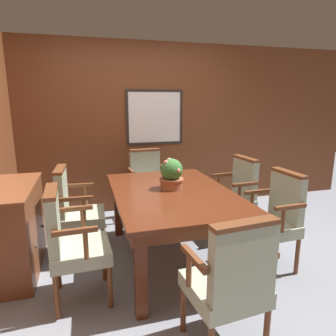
{
  "coord_description": "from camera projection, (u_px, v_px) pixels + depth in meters",
  "views": [
    {
      "loc": [
        -0.8,
        -2.62,
        1.63
      ],
      "look_at": [
        0.01,
        0.26,
        0.95
      ],
      "focal_mm": 32.0,
      "sensor_mm": 36.0,
      "label": 1
    }
  ],
  "objects": [
    {
      "name": "sideboard_cabinet",
      "position": [
        15.0,
        229.0,
        2.86
      ],
      "size": [
        0.44,
        1.05,
        0.85
      ],
      "color": "brown",
      "rests_on": "ground_plane"
    },
    {
      "name": "chair_left_near",
      "position": [
        71.0,
        240.0,
        2.4
      ],
      "size": [
        0.48,
        0.53,
        0.97
      ],
      "rotation": [
        0.0,
        0.0,
        1.61
      ],
      "color": "brown",
      "rests_on": "ground_plane"
    },
    {
      "name": "potted_plant",
      "position": [
        172.0,
        174.0,
        3.03
      ],
      "size": [
        0.24,
        0.25,
        0.31
      ],
      "color": "#9E5638",
      "rests_on": "dining_table"
    },
    {
      "name": "wall_back",
      "position": [
        140.0,
        128.0,
        4.41
      ],
      "size": [
        7.2,
        0.08,
        2.45
      ],
      "color": "brown",
      "rests_on": "ground_plane"
    },
    {
      "name": "chair_head_far",
      "position": [
        147.0,
        181.0,
        4.16
      ],
      "size": [
        0.54,
        0.49,
        0.97
      ],
      "rotation": [
        0.0,
        0.0,
        0.07
      ],
      "color": "brown",
      "rests_on": "ground_plane"
    },
    {
      "name": "dining_table",
      "position": [
        172.0,
        200.0,
        3.0
      ],
      "size": [
        1.14,
        1.71,
        0.75
      ],
      "color": "#562614",
      "rests_on": "ground_plane"
    },
    {
      "name": "chair_head_near",
      "position": [
        231.0,
        280.0,
        1.87
      ],
      "size": [
        0.54,
        0.5,
        0.97
      ],
      "rotation": [
        0.0,
        0.0,
        3.23
      ],
      "color": "brown",
      "rests_on": "ground_plane"
    },
    {
      "name": "ground_plane",
      "position": [
        174.0,
        265.0,
        3.03
      ],
      "size": [
        14.0,
        14.0,
        0.0
      ],
      "primitive_type": "plane",
      "color": "gray"
    },
    {
      "name": "chair_left_far",
      "position": [
        75.0,
        208.0,
        3.12
      ],
      "size": [
        0.48,
        0.53,
        0.97
      ],
      "rotation": [
        0.0,
        0.0,
        1.52
      ],
      "color": "brown",
      "rests_on": "ground_plane"
    },
    {
      "name": "chair_right_near",
      "position": [
        275.0,
        216.0,
        2.91
      ],
      "size": [
        0.48,
        0.53,
        0.97
      ],
      "rotation": [
        0.0,
        0.0,
        -1.52
      ],
      "color": "brown",
      "rests_on": "ground_plane"
    },
    {
      "name": "chair_right_far",
      "position": [
        236.0,
        193.0,
        3.62
      ],
      "size": [
        0.49,
        0.54,
        0.97
      ],
      "rotation": [
        0.0,
        0.0,
        -1.5
      ],
      "color": "brown",
      "rests_on": "ground_plane"
    }
  ]
}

